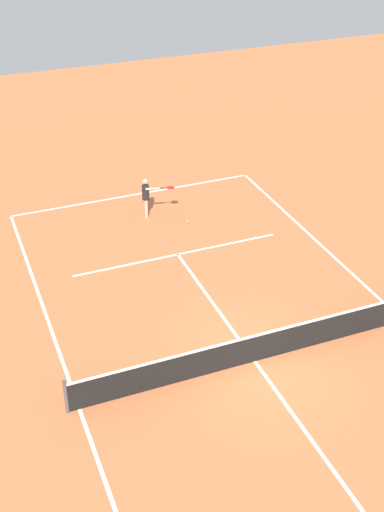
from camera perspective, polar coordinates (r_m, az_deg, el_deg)
ground_plane at (r=19.53m, az=5.31°, el=-8.83°), size 60.00×60.00×0.00m
court_lines at (r=19.53m, az=5.31°, el=-8.82°), size 10.29×22.66×0.01m
tennis_net at (r=19.21m, az=5.39°, el=-7.71°), size 10.89×0.10×1.07m
player_serving at (r=26.16m, az=-3.82°, el=5.21°), size 1.20×0.81×1.62m
tennis_ball at (r=26.15m, az=-0.40°, el=2.98°), size 0.07×0.07×0.07m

